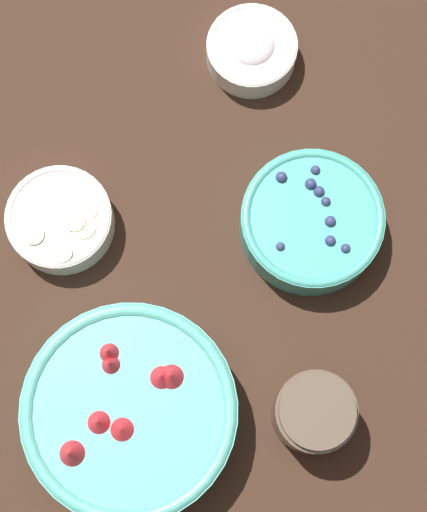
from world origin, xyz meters
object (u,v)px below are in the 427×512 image
bowl_strawberries (130,412)px  bowl_blueberries (311,221)px  jar_chocolate (313,413)px  bowl_cream (252,49)px  bowl_bananas (60,220)px

bowl_strawberries → bowl_blueberries: (0.32, -0.02, -0.01)m
bowl_strawberries → jar_chocolate: (0.14, -0.17, -0.00)m
bowl_cream → jar_chocolate: jar_chocolate is taller
bowl_bananas → bowl_cream: 0.34m
bowl_strawberries → bowl_blueberries: 0.33m
bowl_strawberries → bowl_cream: size_ratio=2.10×
bowl_strawberries → bowl_cream: bowl_strawberries is taller
bowl_blueberries → bowl_cream: bowl_blueberries is taller
bowl_blueberries → jar_chocolate: size_ratio=1.87×
bowl_strawberries → bowl_bananas: 0.26m
bowl_blueberries → bowl_strawberries: bearing=177.1°
bowl_strawberries → bowl_bananas: bearing=62.0°
bowl_strawberries → jar_chocolate: bearing=-50.1°
bowl_blueberries → bowl_cream: 0.25m
bowl_cream → bowl_strawberries: bearing=-157.1°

